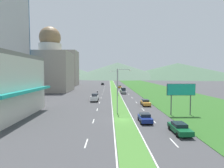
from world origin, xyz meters
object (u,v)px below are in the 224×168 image
object	(u,v)px
billboard_roadside	(181,91)
pickup_truck_1	(95,98)
car_0	(120,87)
pickup_truck_0	(123,90)
street_lamp_near	(119,88)
motorcycle_rider	(97,93)
car_2	(145,102)
car_4	(124,92)
car_5	(145,118)
street_lamp_mid	(117,81)
car_1	(103,84)
car_3	(180,128)

from	to	relation	value
billboard_roadside	pickup_truck_1	bearing A→B (deg)	134.04
car_0	pickup_truck_0	size ratio (longest dim) A/B	0.88
street_lamp_near	motorcycle_rider	world-z (taller)	street_lamp_near
car_2	pickup_truck_0	world-z (taller)	pickup_truck_0
car_4	car_0	bearing A→B (deg)	179.71
car_4	pickup_truck_0	distance (m)	5.79
car_2	motorcycle_rider	bearing A→B (deg)	-148.41
billboard_roadside	car_2	distance (m)	12.39
street_lamp_near	billboard_roadside	xyz separation A→B (m)	(11.77, -2.13, -0.53)
car_5	motorcycle_rider	world-z (taller)	motorcycle_rider
car_0	pickup_truck_1	world-z (taller)	pickup_truck_1
car_5	pickup_truck_1	xyz separation A→B (m)	(-10.14, 23.44, 0.24)
street_lamp_mid	billboard_roadside	distance (m)	34.75
car_1	car_2	bearing A→B (deg)	-170.43
street_lamp_near	car_3	size ratio (longest dim) A/B	1.88
car_4	billboard_roadside	bearing A→B (deg)	12.31
car_3	motorcycle_rider	world-z (taller)	motorcycle_rider
billboard_roadside	street_lamp_near	bearing A→B (deg)	169.74
car_5	pickup_truck_1	distance (m)	25.54
street_lamp_mid	car_2	world-z (taller)	street_lamp_mid
car_1	car_2	size ratio (longest dim) A/B	1.01
street_lamp_mid	car_2	size ratio (longest dim) A/B	1.92
car_4	car_5	bearing A→B (deg)	0.33
street_lamp_mid	pickup_truck_1	distance (m)	16.66
motorcycle_rider	street_lamp_mid	bearing A→B (deg)	-87.45
car_2	car_0	bearing A→B (deg)	-176.54
street_lamp_mid	pickup_truck_0	bearing A→B (deg)	72.79
car_1	motorcycle_rider	distance (m)	58.75
car_4	pickup_truck_0	xyz separation A→B (m)	(0.27, 5.78, 0.21)
street_lamp_near	billboard_roadside	size ratio (longest dim) A/B	1.47
car_4	motorcycle_rider	world-z (taller)	motorcycle_rider
pickup_truck_0	pickup_truck_1	size ratio (longest dim) A/B	1.00
pickup_truck_1	motorcycle_rider	size ratio (longest dim) A/B	2.70
street_lamp_near	car_4	size ratio (longest dim) A/B	1.92
car_4	motorcycle_rider	xyz separation A→B (m)	(-10.03, -4.27, -0.03)
street_lamp_near	pickup_truck_1	distance (m)	18.08
billboard_roadside	car_1	world-z (taller)	billboard_roadside
car_1	pickup_truck_0	size ratio (longest dim) A/B	0.88
pickup_truck_0	car_4	bearing A→B (deg)	-2.66
car_2	car_3	distance (m)	21.28
street_lamp_near	street_lamp_mid	world-z (taller)	street_lamp_mid
pickup_truck_0	street_lamp_near	bearing A→B (deg)	-5.58
street_lamp_near	motorcycle_rider	bearing A→B (deg)	101.69
car_3	pickup_truck_1	distance (m)	32.12
car_1	billboard_roadside	bearing A→B (deg)	-168.72
car_0	car_5	distance (m)	70.07
pickup_truck_0	pickup_truck_1	world-z (taller)	same
car_5	car_1	bearing A→B (deg)	-173.83
car_0	street_lamp_mid	bearing A→B (deg)	-5.13
car_4	car_5	world-z (taller)	car_4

